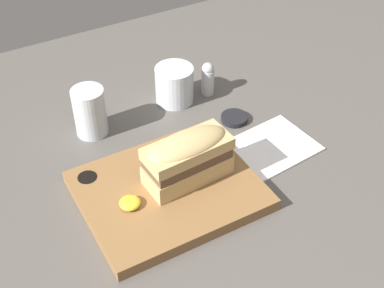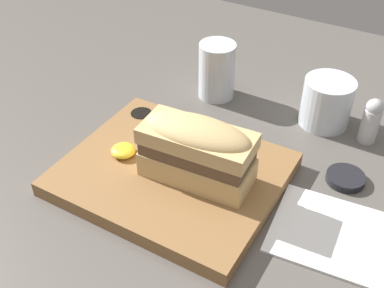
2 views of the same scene
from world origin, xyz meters
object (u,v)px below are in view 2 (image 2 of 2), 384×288
(salt_shaker, at_px, (371,120))
(sandwich, at_px, (197,149))
(wine_glass, at_px, (326,104))
(napkin, at_px, (335,235))
(condiment_dish, at_px, (346,178))
(water_glass, at_px, (217,74))
(serving_board, at_px, (172,173))

(salt_shaker, bearing_deg, sandwich, -127.56)
(wine_glass, bearing_deg, salt_shaker, -9.79)
(sandwich, relative_size, salt_shaker, 2.02)
(sandwich, distance_m, napkin, 0.20)
(salt_shaker, xyz_separation_m, condiment_dish, (-0.00, -0.11, -0.03))
(napkin, bearing_deg, water_glass, 142.94)
(napkin, distance_m, condiment_dish, 0.11)
(serving_board, distance_m, sandwich, 0.07)
(water_glass, relative_size, napkin, 0.59)
(wine_glass, bearing_deg, serving_board, -120.33)
(salt_shaker, bearing_deg, serving_board, -133.17)
(water_glass, xyz_separation_m, napkin, (0.28, -0.21, -0.04))
(sandwich, distance_m, water_glass, 0.24)
(serving_board, relative_size, water_glass, 2.98)
(serving_board, xyz_separation_m, sandwich, (0.04, 0.00, 0.06))
(water_glass, bearing_deg, condiment_dish, -22.05)
(wine_glass, height_order, salt_shaker, wine_glass)
(serving_board, height_order, sandwich, sandwich)
(sandwich, bearing_deg, wine_glass, 67.07)
(sandwich, relative_size, condiment_dish, 2.81)
(condiment_dish, bearing_deg, wine_glass, 120.75)
(wine_glass, distance_m, napkin, 0.25)
(water_glass, bearing_deg, wine_glass, 4.36)
(water_glass, height_order, salt_shaker, water_glass)
(salt_shaker, bearing_deg, wine_glass, 170.21)
(condiment_dish, bearing_deg, salt_shaker, 89.31)
(water_glass, height_order, napkin, water_glass)
(water_glass, xyz_separation_m, wine_glass, (0.19, 0.01, -0.01))
(water_glass, xyz_separation_m, salt_shaker, (0.26, 0.00, -0.00))
(napkin, relative_size, condiment_dish, 3.08)
(sandwich, height_order, water_glass, sandwich)
(wine_glass, height_order, napkin, wine_glass)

